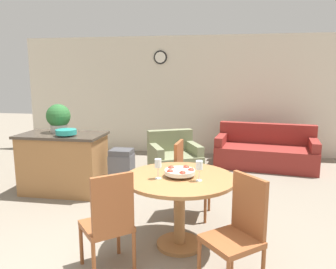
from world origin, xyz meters
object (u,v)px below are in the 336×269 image
Objects in this scene: trash_bin at (122,172)px; wine_glass_left at (158,164)px; fruit_bowl at (180,172)px; dining_chair_near_right at (239,228)px; dining_chair_far_side at (187,176)px; dining_table at (180,193)px; dining_chair_near_left at (109,219)px; kitchen_island at (64,163)px; potted_plant at (58,118)px; armchair at (174,160)px; wine_glass_right at (199,166)px; couch at (265,152)px; teal_bowl at (66,132)px.

wine_glass_left is at bearing -60.14° from trash_bin.
dining_chair_near_right is at bearing -44.05° from fruit_bowl.
wine_glass_left reaches higher than dining_chair_far_side.
dining_chair_near_left is at bearing -134.02° from dining_table.
potted_plant is at bearing 130.77° from kitchen_island.
kitchen_island is at bearing 146.02° from dining_table.
armchair is (1.57, 1.20, -0.19)m from kitchen_island.
wine_glass_right reaches higher than dining_chair_near_left.
dining_chair_near_right reaches higher than trash_bin.
trash_bin is at bearing 127.34° from fruit_bowl.
dining_chair_near_right is 3.30m from armchair.
kitchen_island is at bearing -139.87° from couch.
wine_glass_right is 0.16× the size of kitchen_island.
fruit_bowl is (0.57, 0.59, 0.30)m from dining_chair_near_left.
wine_glass_right is (0.21, -0.11, 0.33)m from dining_table.
dining_table is 0.82m from dining_chair_far_side.
armchair is at bearing 32.85° from potted_plant.
dining_chair_near_left is 3.08× the size of fruit_bowl.
wine_glass_left is at bearing -39.01° from kitchen_island.
teal_bowl is 1.03m from trash_bin.
fruit_bowl is at bearing -102.46° from couch.
armchair is (0.13, 3.15, -0.25)m from dining_chair_near_left.
potted_plant is at bearing -172.85° from armchair.
dining_chair_near_right is at bearing -97.43° from armchair.
wine_glass_left is 1.00× the size of wine_glass_right.
dining_chair_far_side is at bearing -29.60° from trash_bin.
dining_table is at bearing -33.98° from kitchen_island.
kitchen_island is (-2.01, 1.36, -0.36)m from fruit_bowl.
wine_glass_left reaches higher than trash_bin.
wine_glass_right reaches higher than kitchen_island.
potted_plant is (-2.12, 1.48, 0.56)m from dining_table.
teal_bowl is at bearing 147.21° from dining_table.
dining_chair_near_right is at bearing -39.32° from dining_chair_near_left.
fruit_bowl is (-0.59, 0.57, 0.30)m from dining_chair_near_right.
dining_chair_near_left is at bearing -148.14° from wine_glass_right.
wine_glass_right reaches higher than armchair.
fruit_bowl is 0.25m from wine_glass_right.
couch is at bearing 69.28° from dining_table.
fruit_bowl reaches higher than trash_bin.
dining_chair_near_right is 3.22× the size of teal_bowl.
dining_chair_near_right is 0.87m from fruit_bowl.
wine_glass_right is 2.09m from trash_bin.
dining_chair_far_side is (-0.60, 1.39, 0.00)m from dining_chair_near_right.
kitchen_island is at bearing 13.19° from dining_chair_near_right.
dining_chair_near_left is 4.74× the size of wine_glass_right.
wine_glass_left is at bearing -7.23° from dining_chair_far_side.
dining_chair_near_right is 0.48× the size of couch.
fruit_bowl is at bearing -25.70° from dining_table.
trash_bin is at bearing 64.17° from dining_chair_near_left.
wine_glass_left is 2.75m from armchair.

